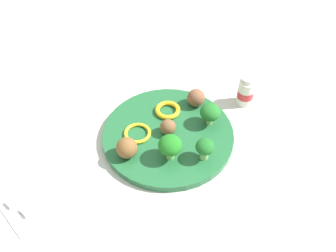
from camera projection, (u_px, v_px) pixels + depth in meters
ground_plane at (168, 137)px, 0.79m from camera, size 4.00×4.00×0.00m
plate at (168, 135)px, 0.79m from camera, size 0.28×0.28×0.02m
broccoli_floret_back_left at (170, 146)px, 0.71m from camera, size 0.05×0.05×0.05m
broccoli_floret_mid_right at (210, 113)px, 0.78m from camera, size 0.04×0.04×0.05m
broccoli_floret_front_left at (205, 148)px, 0.71m from camera, size 0.04×0.04×0.05m
meatball_front_left at (169, 127)px, 0.77m from camera, size 0.03×0.03×0.03m
meatball_center at (126, 147)px, 0.73m from camera, size 0.04×0.04×0.04m
meatball_far_rim at (196, 98)px, 0.82m from camera, size 0.04×0.04×0.04m
pepper_ring_mid_left at (168, 110)px, 0.82m from camera, size 0.07×0.07×0.01m
pepper_ring_far_rim at (137, 133)px, 0.77m from camera, size 0.08×0.08×0.01m
napkin at (46, 188)px, 0.70m from camera, size 0.18×0.14×0.01m
fork at (47, 196)px, 0.68m from camera, size 0.12×0.04×0.01m
knife at (38, 184)px, 0.70m from camera, size 0.15×0.04×0.01m
yogurt_bottle at (246, 92)px, 0.84m from camera, size 0.04×0.04×0.07m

